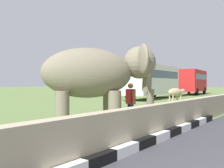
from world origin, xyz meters
name	(u,v)px	position (x,y,z in m)	size (l,w,h in m)	color
striped_curb	(84,166)	(-0.35, 4.15, 0.12)	(16.20, 0.20, 0.24)	white
barrier_parapet	(136,126)	(2.00, 4.45, 0.50)	(28.00, 0.36, 1.00)	tan
elephant	(98,74)	(3.02, 6.59, 1.93)	(3.89, 3.76, 2.94)	#79715C
person_handler	(131,101)	(4.73, 6.35, 0.93)	(0.41, 0.61, 1.66)	navy
bus_white	(152,79)	(20.51, 13.53, 2.08)	(9.92, 3.19, 3.50)	silver
bus_red	(192,80)	(33.18, 13.60, 2.08)	(9.09, 3.53, 3.50)	#B21E1E
cow_near	(176,92)	(16.36, 9.27, 0.87)	(1.91, 1.08, 1.23)	tan
hill_east	(133,89)	(55.00, 37.19, 0.00)	(41.44, 33.15, 11.50)	slate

